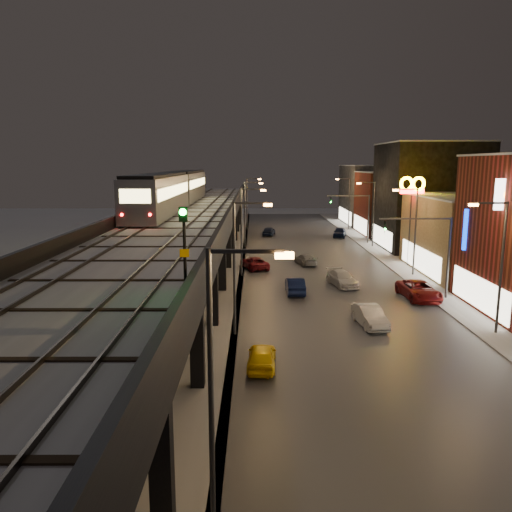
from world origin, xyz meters
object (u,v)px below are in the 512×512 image
object	(u,v)px
car_taxi	(262,357)
car_onc_white	(342,279)
subway_train	(175,189)
car_onc_dark	(419,291)
car_onc_red	(340,233)
car_far_white	(269,231)
car_mid_dark	(305,260)
car_near_white	(295,286)
rail_signal	(184,231)
car_onc_silver	(370,317)
car_mid_silver	(254,263)
sign_citgo	(509,214)

from	to	relation	value
car_taxi	car_onc_white	distance (m)	20.81
subway_train	car_onc_white	world-z (taller)	subway_train
car_taxi	car_onc_dark	xyz separation A→B (m)	(13.57, 14.49, 0.10)
subway_train	car_onc_dark	xyz separation A→B (m)	(23.11, -16.56, -7.77)
car_onc_red	car_taxi	bearing A→B (deg)	-89.99
subway_train	car_far_white	distance (m)	25.85
car_mid_dark	car_far_white	world-z (taller)	car_far_white
subway_train	car_near_white	xyz separation A→B (m)	(12.73, -14.57, -7.82)
rail_signal	car_onc_silver	size ratio (longest dim) A/B	0.72
car_mid_silver	sign_citgo	xyz separation A→B (m)	(17.90, -18.74, 7.26)
car_onc_silver	car_onc_dark	xyz separation A→B (m)	(5.80, 7.12, 0.05)
subway_train	car_far_white	world-z (taller)	subway_train
car_near_white	car_mid_silver	xyz separation A→B (m)	(-3.62, 10.57, -0.07)
car_onc_dark	car_onc_white	world-z (taller)	car_onc_dark
car_mid_silver	car_mid_dark	world-z (taller)	car_mid_silver
rail_signal	car_onc_silver	xyz separation A→B (m)	(10.90, 14.79, -8.14)
rail_signal	car_taxi	distance (m)	11.49
car_near_white	car_onc_silver	world-z (taller)	car_near_white
car_taxi	car_onc_silver	bearing A→B (deg)	-133.47
car_mid_dark	car_onc_white	bearing A→B (deg)	91.13
car_mid_silver	car_taxi	bearing A→B (deg)	71.55
car_far_white	car_mid_dark	bearing A→B (deg)	108.89
car_mid_dark	sign_citgo	size ratio (longest dim) A/B	0.40
car_onc_silver	car_mid_silver	bearing A→B (deg)	105.98
rail_signal	car_mid_dark	distance (m)	38.58
car_far_white	sign_citgo	distance (m)	47.75
rail_signal	sign_citgo	world-z (taller)	sign_citgo
car_onc_red	sign_citgo	world-z (taller)	sign_citgo
sign_citgo	car_onc_red	bearing A→B (deg)	95.98
car_taxi	car_near_white	world-z (taller)	car_near_white
car_onc_silver	car_onc_white	size ratio (longest dim) A/B	0.92
car_mid_dark	car_far_white	bearing A→B (deg)	-94.22
car_onc_silver	car_near_white	bearing A→B (deg)	110.03
car_onc_white	car_onc_red	size ratio (longest dim) A/B	1.05
car_onc_white	sign_citgo	distance (m)	16.24
rail_signal	car_far_white	world-z (taller)	rail_signal
car_onc_silver	car_onc_dark	bearing A→B (deg)	44.18
car_far_white	car_onc_dark	bearing A→B (deg)	117.33
car_far_white	car_onc_red	bearing A→B (deg)	-179.17
car_taxi	sign_citgo	world-z (taller)	sign_citgo
car_onc_white	rail_signal	bearing A→B (deg)	-124.55
subway_train	rail_signal	size ratio (longest dim) A/B	12.33
car_mid_silver	car_onc_silver	world-z (taller)	car_onc_silver
car_taxi	sign_citgo	xyz separation A→B (m)	(17.46, 8.31, 7.24)
car_onc_white	car_mid_dark	bearing A→B (deg)	91.71
car_taxi	rail_signal	bearing A→B (deg)	70.16
car_mid_dark	car_onc_white	size ratio (longest dim) A/B	0.89
subway_train	car_onc_red	bearing A→B (deg)	41.54
car_onc_red	sign_citgo	xyz separation A→B (m)	(4.48, -42.69, 7.14)
rail_signal	car_taxi	world-z (taller)	rail_signal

